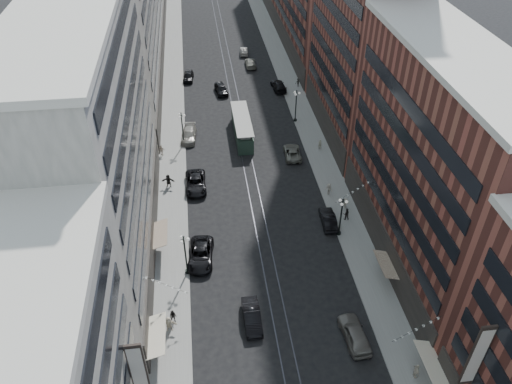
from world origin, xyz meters
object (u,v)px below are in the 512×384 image
car_5 (252,317)px  car_12 (279,86)px  car_7 (196,183)px  car_2 (201,255)px  car_extra_0 (250,63)px  lamppost_sw_far (185,253)px  car_4 (355,334)px  pedestrian_7 (346,214)px  pedestrian_8 (320,144)px  car_9 (188,76)px  pedestrian_extra_0 (329,189)px  car_10 (328,219)px  car_13 (221,89)px  pedestrian_4 (416,371)px  lamppost_se_far (341,216)px  pedestrian_extra_2 (345,203)px  streetcar (242,128)px  pedestrian_9 (298,82)px  pedestrian_extra_1 (169,324)px  pedestrian_6 (162,150)px  car_11 (292,152)px  pedestrian_5 (168,181)px  lamppost_sw_mid (182,128)px  lamppost_se_mid (296,105)px  car_8 (189,135)px  pedestrian_2 (173,316)px  car_14 (244,51)px

car_5 → car_12: car_5 is taller
car_5 → car_7: size_ratio=0.81×
car_2 → car_extra_0: 54.55m
lamppost_sw_far → car_4: bearing=-34.3°
pedestrian_7 → pedestrian_8: (0.48, 16.55, -0.05)m
car_9 → pedestrian_extra_0: bearing=-59.1°
lamppost_sw_far → car_7: lamppost_sw_far is taller
car_4 → car_10: size_ratio=1.12×
car_extra_0 → car_13: bearing=60.2°
car_10 → pedestrian_8: size_ratio=2.95×
pedestrian_4 → pedestrian_extra_0: size_ratio=1.07×
lamppost_se_far → pedestrian_extra_2: 5.63m
streetcar → car_2: size_ratio=1.94×
pedestrian_9 → pedestrian_extra_1: (-23.28, -52.09, 0.08)m
streetcar → pedestrian_6: 13.22m
lamppost_se_far → pedestrian_extra_1: size_ratio=3.06×
car_11 → car_12: 22.36m
pedestrian_5 → pedestrian_6: bearing=107.6°
car_9 → pedestrian_9: 21.00m
lamppost_sw_mid → lamppost_se_mid: same height
pedestrian_8 → lamppost_se_far: bearing=80.3°
pedestrian_5 → pedestrian_extra_1: size_ratio=1.06×
car_5 → car_10: bearing=49.6°
car_2 → pedestrian_5: pedestrian_5 is taller
car_12 → lamppost_sw_mid: bearing=40.2°
car_2 → pedestrian_extra_0: bearing=35.9°
pedestrian_9 → pedestrian_extra_0: (-2.28, -32.59, 0.01)m
pedestrian_6 → car_8: bearing=-113.3°
pedestrian_extra_1 → lamppost_sw_far: bearing=73.8°
lamppost_se_mid → car_10: size_ratio=1.19×
lamppost_sw_far → pedestrian_2: size_ratio=3.53×
pedestrian_2 → car_14: pedestrian_2 is taller
lamppost_sw_mid → pedestrian_extra_0: bearing=-38.3°
car_13 → pedestrian_9: (14.37, 0.54, 0.15)m
pedestrian_8 → car_2: bearing=44.8°
car_11 → car_14: bearing=-82.6°
lamppost_sw_far → pedestrian_7: (20.00, 6.62, -2.11)m
car_8 → pedestrian_extra_1: (-2.72, -36.26, 0.26)m
car_7 → pedestrian_7: size_ratio=3.57×
lamppost_se_far → pedestrian_5: lamppost_se_far is taller
lamppost_sw_far → car_13: lamppost_sw_far is taller
lamppost_se_far → car_9: (-17.24, 46.28, -2.31)m
car_14 → car_4: bearing=97.3°
car_9 → car_12: bearing=-14.7°
car_11 → lamppost_se_far: bearing=100.9°
car_7 → pedestrian_7: pedestrian_7 is taller
pedestrian_2 → car_12: 54.18m
streetcar → car_12: bearing=61.5°
lamppost_sw_mid → lamppost_se_mid: bearing=15.2°
car_11 → pedestrian_6: bearing=-4.3°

